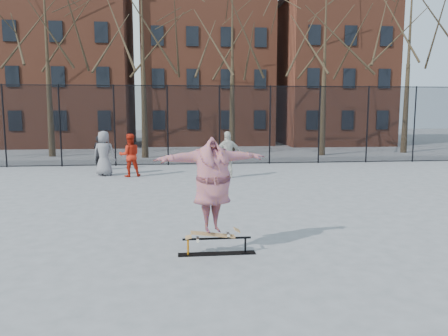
{
  "coord_description": "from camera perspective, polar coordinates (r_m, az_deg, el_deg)",
  "views": [
    {
      "loc": [
        -0.92,
        -9.03,
        2.83
      ],
      "look_at": [
        0.2,
        1.5,
        1.39
      ],
      "focal_mm": 35.0,
      "sensor_mm": 36.0,
      "label": 1
    }
  ],
  "objects": [
    {
      "name": "ground",
      "position": [
        9.51,
        -0.26,
        -9.57
      ],
      "size": [
        100.0,
        100.0,
        0.0
      ],
      "primitive_type": "plane",
      "color": "slate"
    },
    {
      "name": "skate_rail",
      "position": [
        8.7,
        -0.94,
        -10.34
      ],
      "size": [
        1.52,
        0.23,
        0.34
      ],
      "color": "black",
      "rests_on": "ground"
    },
    {
      "name": "skateboard",
      "position": [
        8.61,
        -1.47,
        -8.71
      ],
      "size": [
        0.93,
        0.22,
        0.11
      ],
      "primitive_type": null,
      "color": "olive",
      "rests_on": "skate_rail"
    },
    {
      "name": "skater",
      "position": [
        8.39,
        -1.49,
        -2.3
      ],
      "size": [
        2.35,
        1.17,
        1.84
      ],
      "primitive_type": "imported",
      "rotation": [
        0.0,
        0.0,
        0.26
      ],
      "color": "#633C97",
      "rests_on": "skateboard"
    },
    {
      "name": "bystander_grey",
      "position": [
        19.18,
        -15.39,
        1.87
      ],
      "size": [
        1.02,
        0.75,
        1.91
      ],
      "primitive_type": "imported",
      "rotation": [
        0.0,
        0.0,
        2.98
      ],
      "color": "slate",
      "rests_on": "ground"
    },
    {
      "name": "bystander_black",
      "position": [
        21.01,
        -15.95,
        1.93
      ],
      "size": [
        0.69,
        0.57,
        1.61
      ],
      "primitive_type": "imported",
      "rotation": [
        0.0,
        0.0,
        2.76
      ],
      "color": "black",
      "rests_on": "ground"
    },
    {
      "name": "bystander_red",
      "position": [
        18.64,
        -12.21,
        1.65
      ],
      "size": [
        1.01,
        0.86,
        1.8
      ],
      "primitive_type": "imported",
      "rotation": [
        0.0,
        0.0,
        3.37
      ],
      "color": "red",
      "rests_on": "ground"
    },
    {
      "name": "bystander_white",
      "position": [
        17.86,
        0.53,
        1.75
      ],
      "size": [
        1.16,
        0.56,
        1.92
      ],
      "primitive_type": "imported",
      "rotation": [
        0.0,
        0.0,
        3.22
      ],
      "color": "beige",
      "rests_on": "ground"
    },
    {
      "name": "fence",
      "position": [
        22.06,
        -3.75,
        5.73
      ],
      "size": [
        34.03,
        0.07,
        4.0
      ],
      "color": "black",
      "rests_on": "ground"
    },
    {
      "name": "tree_row",
      "position": [
        26.57,
        -4.78,
        17.54
      ],
      "size": [
        33.66,
        7.46,
        10.67
      ],
      "color": "black",
      "rests_on": "ground"
    },
    {
      "name": "rowhouses",
      "position": [
        35.22,
        -3.49,
        13.02
      ],
      "size": [
        29.0,
        7.0,
        13.0
      ],
      "color": "brown",
      "rests_on": "ground"
    }
  ]
}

